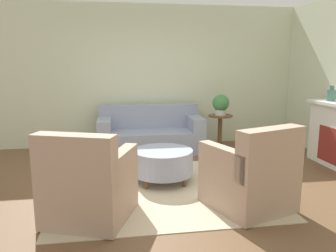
{
  "coord_description": "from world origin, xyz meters",
  "views": [
    {
      "loc": [
        -0.59,
        -4.06,
        1.62
      ],
      "look_at": [
        0.15,
        0.55,
        0.75
      ],
      "focal_mm": 35.0,
      "sensor_mm": 36.0,
      "label": 1
    }
  ],
  "objects": [
    {
      "name": "wall_back",
      "position": [
        0.0,
        2.62,
        1.4
      ],
      "size": [
        9.11,
        0.12,
        2.8
      ],
      "color": "beige",
      "rests_on": "ground_plane"
    },
    {
      "name": "ground_plane",
      "position": [
        0.0,
        0.0,
        0.0
      ],
      "size": [
        16.0,
        16.0,
        0.0
      ],
      "primitive_type": "plane",
      "color": "brown"
    },
    {
      "name": "potted_plant_on_side_table",
      "position": [
        1.35,
        1.78,
        0.91
      ],
      "size": [
        0.31,
        0.31,
        0.39
      ],
      "color": "beige",
      "rests_on": "side_table"
    },
    {
      "name": "side_table",
      "position": [
        1.35,
        1.78,
        0.46
      ],
      "size": [
        0.45,
        0.45,
        0.7
      ],
      "color": "brown",
      "rests_on": "ground_plane"
    },
    {
      "name": "ottoman_table",
      "position": [
        0.03,
        0.29,
        0.3
      ],
      "size": [
        0.84,
        0.84,
        0.45
      ],
      "color": "#8E99B2",
      "rests_on": "rug"
    },
    {
      "name": "armchair_left",
      "position": [
        -0.9,
        -0.73,
        0.38
      ],
      "size": [
        1.04,
        1.06,
        0.97
      ],
      "color": "tan",
      "rests_on": "rug"
    },
    {
      "name": "couch",
      "position": [
        0.04,
        2.03,
        0.31
      ],
      "size": [
        1.95,
        0.86,
        0.86
      ],
      "color": "#8E99B2",
      "rests_on": "ground_plane"
    },
    {
      "name": "armchair_right",
      "position": [
        0.9,
        -0.73,
        0.38
      ],
      "size": [
        1.04,
        1.06,
        0.97
      ],
      "color": "tan",
      "rests_on": "rug"
    },
    {
      "name": "vase_mantel_near",
      "position": [
        2.91,
        0.82,
        1.14
      ],
      "size": [
        0.15,
        0.15,
        0.25
      ],
      "color": "#477066",
      "rests_on": "fireplace"
    },
    {
      "name": "rug",
      "position": [
        0.0,
        0.0,
        0.01
      ],
      "size": [
        2.71,
        2.33,
        0.01
      ],
      "color": "beige",
      "rests_on": "ground_plane"
    }
  ]
}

